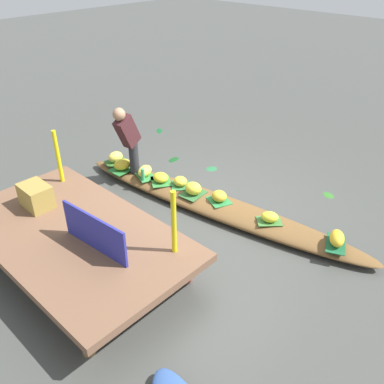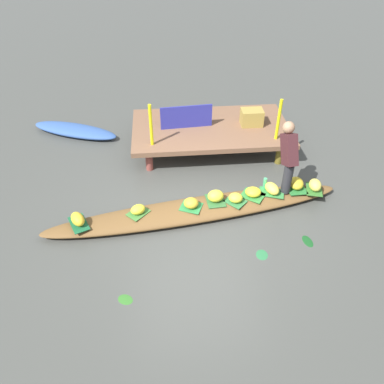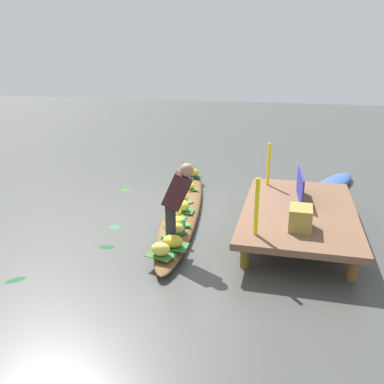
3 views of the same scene
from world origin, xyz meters
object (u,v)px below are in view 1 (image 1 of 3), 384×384
Objects in this scene: banana_bunch_6 at (161,177)px; banana_bunch_8 at (270,217)px; water_bottle at (143,175)px; vendor_boat at (213,205)px; banana_bunch_2 at (115,157)px; banana_bunch_7 at (122,164)px; banana_bunch_4 at (219,196)px; banana_bunch_1 at (180,181)px; banana_bunch_3 at (145,171)px; vendor_person at (128,136)px; banana_bunch_5 at (193,188)px; market_banner at (94,233)px; produce_crate at (36,196)px; banana_bunch_0 at (337,238)px.

banana_bunch_6 is 1.10× the size of banana_bunch_8.
water_bottle reaches higher than banana_bunch_8.
vendor_boat is 18.88× the size of banana_bunch_6.
banana_bunch_7 is at bearing 163.88° from banana_bunch_2.
banana_bunch_1 is at bearing 5.79° from banana_bunch_4.
banana_bunch_4 reaches higher than banana_bunch_6.
banana_bunch_2 reaches higher than banana_bunch_1.
banana_bunch_3 is 1.14× the size of banana_bunch_6.
vendor_person reaches higher than banana_bunch_2.
banana_bunch_5 is 0.26× the size of market_banner.
vendor_boat is 20.90× the size of banana_bunch_4.
vendor_boat is 20.71× the size of banana_bunch_8.
vendor_boat is 0.40m from banana_bunch_5.
banana_bunch_5 is 0.87× the size of banana_bunch_7.
banana_bunch_5 reaches higher than banana_bunch_4.
produce_crate is (1.01, 2.03, 0.36)m from banana_bunch_5.
banana_bunch_4 is 0.87m from banana_bunch_8.
banana_bunch_2 is 1.11m from banana_bunch_6.
banana_bunch_8 is (-1.29, -0.20, -0.03)m from banana_bunch_5.
banana_bunch_0 is at bearing -168.77° from water_bottle.
water_bottle is at bearing 7.16° from vendor_boat.
banana_bunch_0 is 1.16× the size of banana_bunch_6.
banana_bunch_3 is at bearing -90.51° from produce_crate.
vendor_boat is at bearing -176.18° from banana_bunch_1.
banana_bunch_7 reaches higher than banana_bunch_8.
banana_bunch_1 is at bearing -4.75° from vendor_boat.
banana_bunch_2 is (2.09, 0.24, 0.20)m from vendor_boat.
water_bottle is at bearing -93.72° from produce_crate.
banana_bunch_4 is 0.90× the size of banana_bunch_5.
produce_crate reaches higher than banana_bunch_8.
banana_bunch_6 is at bearing -67.60° from market_banner.
vendor_boat is 22.97× the size of water_bottle.
vendor_person reaches higher than banana_bunch_3.
market_banner is at bearing 124.86° from banana_bunch_3.
banana_bunch_0 is 2.56m from banana_bunch_1.
banana_bunch_7 is 1.28× the size of banana_bunch_8.
vendor_boat is at bearing 19.63° from banana_bunch_4.
banana_bunch_3 reaches higher than banana_bunch_1.
banana_bunch_6 is 0.26× the size of market_banner.
banana_bunch_5 is 2.29m from produce_crate.
water_bottle is at bearing 128.53° from banana_bunch_3.
banana_bunch_5 is 1.38m from vendor_person.
banana_bunch_8 is at bearing -170.09° from vendor_person.
banana_bunch_4 is at bearing -172.83° from banana_bunch_2.
banana_bunch_1 is 0.53× the size of produce_crate.
produce_crate is at bearing 89.49° from banana_bunch_3.
banana_bunch_6 is at bearing -176.43° from banana_bunch_2.
banana_bunch_6 is at bearing 1.39° from vendor_boat.
banana_bunch_6 is (1.08, 0.21, -0.01)m from banana_bunch_4.
banana_bunch_4 is at bearing 4.75° from banana_bunch_8.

